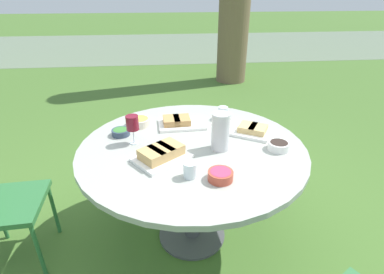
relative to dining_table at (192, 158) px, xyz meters
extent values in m
plane|color=#446B2B|center=(0.00, 0.00, -0.68)|extent=(40.00, 40.00, 0.00)
cube|color=#6B7F5B|center=(0.00, 7.81, -0.67)|extent=(40.00, 4.85, 0.01)
cylinder|color=#4C4C51|center=(0.00, 0.00, -0.67)|extent=(0.49, 0.49, 0.02)
cylinder|color=#4C4C51|center=(0.00, 0.00, -0.30)|extent=(0.11, 0.11, 0.72)
cylinder|color=#9EA399|center=(0.00, 0.00, 0.08)|extent=(1.44, 1.44, 0.03)
cube|color=#2D6B38|center=(-1.18, -0.07, -0.23)|extent=(0.45, 0.47, 0.04)
cylinder|color=#2D6B38|center=(-0.98, -0.26, -0.46)|extent=(0.03, 0.03, 0.43)
cylinder|color=#2D6B38|center=(-1.00, 0.13, -0.46)|extent=(0.03, 0.03, 0.43)
cylinder|color=#2D6B38|center=(-1.37, 0.11, -0.46)|extent=(0.03, 0.03, 0.43)
cylinder|color=silver|center=(0.17, -0.06, 0.21)|extent=(0.11, 0.11, 0.24)
cone|color=silver|center=(0.22, -0.06, 0.31)|extent=(0.03, 0.03, 0.03)
cylinder|color=silver|center=(-0.37, 0.07, 0.10)|extent=(0.06, 0.06, 0.01)
cylinder|color=silver|center=(-0.37, 0.07, 0.15)|extent=(0.01, 0.01, 0.09)
cylinder|color=maroon|center=(-0.37, 0.07, 0.24)|extent=(0.08, 0.08, 0.09)
cube|color=white|center=(-0.19, -0.15, 0.10)|extent=(0.38, 0.37, 0.02)
cube|color=tan|center=(-0.14, -0.11, 0.14)|extent=(0.17, 0.18, 0.06)
cube|color=tan|center=(-0.19, -0.15, 0.14)|extent=(0.17, 0.18, 0.06)
cube|color=tan|center=(-0.25, -0.19, 0.14)|extent=(0.17, 0.18, 0.06)
cube|color=white|center=(-0.04, 0.31, 0.10)|extent=(0.34, 0.24, 0.02)
cube|color=#B2844C|center=(-0.12, 0.31, 0.13)|extent=(0.12, 0.15, 0.04)
cube|color=#B2844C|center=(-0.04, 0.31, 0.13)|extent=(0.12, 0.15, 0.04)
cube|color=white|center=(0.40, 0.15, 0.10)|extent=(0.38, 0.34, 0.02)
cube|color=tan|center=(0.46, 0.11, 0.13)|extent=(0.17, 0.18, 0.04)
cube|color=tan|center=(0.40, 0.15, 0.13)|extent=(0.17, 0.18, 0.04)
cylinder|color=beige|center=(-0.35, 0.34, 0.12)|extent=(0.16, 0.16, 0.05)
cylinder|color=#E0C147|center=(-0.35, 0.34, 0.14)|extent=(0.13, 0.13, 0.02)
cylinder|color=#334256|center=(-0.47, 0.20, 0.11)|extent=(0.12, 0.12, 0.04)
cylinder|color=#387533|center=(-0.47, 0.20, 0.13)|extent=(0.10, 0.10, 0.02)
cylinder|color=white|center=(0.53, -0.11, 0.12)|extent=(0.13, 0.13, 0.05)
cylinder|color=#2D231E|center=(0.53, -0.11, 0.13)|extent=(0.11, 0.11, 0.02)
cylinder|color=#B74733|center=(0.11, -0.39, 0.12)|extent=(0.13, 0.13, 0.05)
cylinder|color=#D6385B|center=(0.11, -0.39, 0.13)|extent=(0.11, 0.11, 0.02)
cylinder|color=silver|center=(-0.05, -0.35, 0.14)|extent=(0.07, 0.07, 0.09)
cylinder|color=silver|center=(0.28, 0.40, 0.14)|extent=(0.07, 0.07, 0.10)
camera|label=1|loc=(-0.17, -1.67, 1.01)|focal=28.00mm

